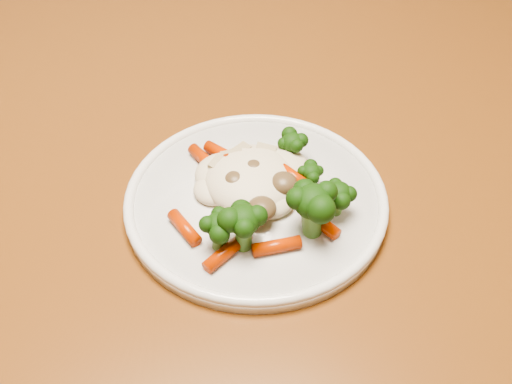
# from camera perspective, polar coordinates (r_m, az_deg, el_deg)

# --- Properties ---
(dining_table) EXTENTS (1.38, 1.02, 0.75)m
(dining_table) POSITION_cam_1_polar(r_m,az_deg,el_deg) (0.73, 1.27, -2.73)
(dining_table) COLOR brown
(dining_table) RESTS_ON ground
(plate) EXTENTS (0.25, 0.25, 0.01)m
(plate) POSITION_cam_1_polar(r_m,az_deg,el_deg) (0.61, 0.00, -0.91)
(plate) COLOR white
(plate) RESTS_ON dining_table
(meal) EXTENTS (0.17, 0.16, 0.05)m
(meal) POSITION_cam_1_polar(r_m,az_deg,el_deg) (0.59, 0.90, 0.27)
(meal) COLOR beige
(meal) RESTS_ON plate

